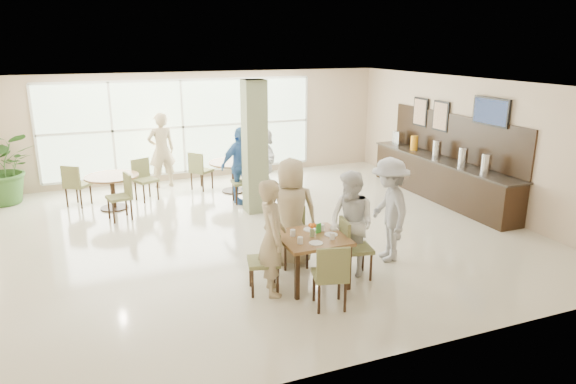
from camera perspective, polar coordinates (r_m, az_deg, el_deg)
name	(u,v)px	position (r m, az deg, el deg)	size (l,w,h in m)	color
ground	(256,231)	(9.99, -3.62, -4.38)	(10.00, 10.00, 0.00)	beige
room_shell	(254,145)	(9.52, -3.80, 5.25)	(10.00, 10.00, 10.00)	white
window_bank	(183,127)	(13.73, -11.60, 7.09)	(7.00, 0.04, 7.00)	silver
column	(255,147)	(10.82, -3.72, 4.96)	(0.45, 0.45, 2.80)	#787E57
main_table	(312,242)	(7.69, 2.68, -5.57)	(0.97, 0.97, 0.75)	brown
round_table_left	(112,183)	(11.79, -18.96, 0.97)	(1.15, 1.15, 0.75)	brown
round_table_right	(234,168)	(12.53, -6.07, 2.69)	(1.19, 1.19, 0.75)	brown
chairs_main_table	(311,255)	(7.72, 2.56, -6.98)	(2.02, 1.98, 0.95)	#666739
chairs_table_left	(114,187)	(11.84, -18.73, 0.51)	(2.07, 1.90, 0.95)	#666739
chairs_table_right	(233,172)	(12.56, -6.18, 2.17)	(2.00, 1.99, 0.95)	#666739
tabletop_clutter	(314,233)	(7.64, 2.94, -4.54)	(0.70, 0.74, 0.21)	white
buffet_counter	(441,175)	(12.43, 16.62, 1.79)	(0.64, 4.70, 1.95)	black
wall_tv	(491,112)	(11.47, 21.62, 8.30)	(0.06, 1.00, 0.58)	black
framed_art_a	(441,116)	(12.72, 16.61, 8.08)	(0.05, 0.55, 0.70)	black
framed_art_b	(420,112)	(13.35, 14.50, 8.60)	(0.05, 0.55, 0.70)	black
potted_plant	(4,168)	(13.12, -29.04, 2.38)	(1.49, 1.49, 1.66)	#325E25
teen_left	(272,237)	(7.33, -1.76, -5.07)	(0.62, 0.41, 1.71)	tan
teen_far	(291,212)	(8.30, 0.33, -2.22)	(0.87, 0.47, 1.77)	tan
teen_right	(351,224)	(8.01, 7.04, -3.52)	(0.80, 0.62, 1.65)	white
teen_standing	(389,210)	(8.61, 11.15, -1.95)	(1.13, 0.65, 1.74)	#A9A9AC
adult_a	(240,165)	(11.58, -5.33, 2.97)	(1.01, 0.58, 1.73)	#3A6CB0
adult_b	(264,159)	(12.72, -2.67, 3.72)	(1.40, 0.60, 1.51)	white
adult_standing	(161,150)	(13.16, -13.88, 4.53)	(0.69, 0.45, 1.88)	tan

